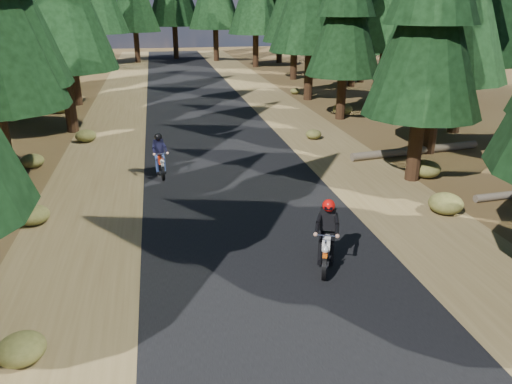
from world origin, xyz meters
TOP-DOWN VIEW (x-y plane):
  - ground at (0.00, 0.00)m, footprint 120.00×120.00m
  - road at (0.00, 5.00)m, footprint 6.00×100.00m
  - shoulder_l at (-4.60, 5.00)m, footprint 3.20×100.00m
  - shoulder_r at (4.60, 5.00)m, footprint 3.20×100.00m
  - log_near at (7.70, 7.27)m, footprint 5.79×1.12m
  - understory_shrubs at (0.77, 7.56)m, footprint 16.12×31.23m
  - rider_lead at (1.20, -0.71)m, footprint 1.15×1.85m
  - rider_follow at (-2.40, 6.58)m, footprint 0.68×1.72m

SIDE VIEW (x-z plane):
  - ground at x=0.00m, z-range 0.00..0.00m
  - shoulder_l at x=-4.60m, z-range 0.00..0.01m
  - shoulder_r at x=4.60m, z-range 0.00..0.01m
  - road at x=0.00m, z-range 0.00..0.01m
  - log_near at x=7.70m, z-range 0.00..0.32m
  - understory_shrubs at x=0.77m, z-range -0.04..0.59m
  - rider_follow at x=-2.40m, z-range -0.24..1.25m
  - rider_lead at x=1.20m, z-range -0.26..1.33m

